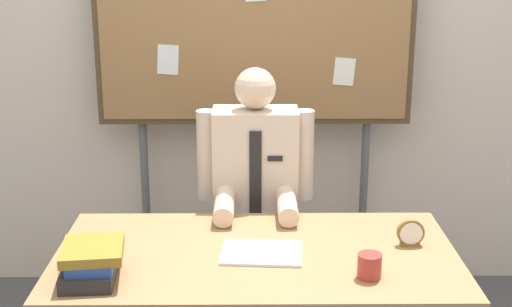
% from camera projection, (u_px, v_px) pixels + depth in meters
% --- Properties ---
extents(back_wall, '(6.40, 0.08, 2.70)m').
position_uv_depth(back_wall, '(254.00, 51.00, 3.90)').
color(back_wall, beige).
rests_on(back_wall, ground_plane).
extents(desk, '(1.59, 0.84, 0.75)m').
position_uv_depth(desk, '(256.00, 273.00, 2.82)').
color(desk, '#9E754C').
rests_on(desk, ground_plane).
extents(person, '(0.55, 0.56, 1.38)m').
position_uv_depth(person, '(255.00, 219.00, 3.43)').
color(person, '#2D2D33').
rests_on(person, ground_plane).
extents(bulletin_board, '(1.67, 0.09, 2.07)m').
position_uv_depth(bulletin_board, '(255.00, 27.00, 3.66)').
color(bulletin_board, '#4C3823').
rests_on(bulletin_board, ground_plane).
extents(book_stack, '(0.24, 0.28, 0.13)m').
position_uv_depth(book_stack, '(91.00, 262.00, 2.56)').
color(book_stack, '#262626').
rests_on(book_stack, desk).
extents(open_notebook, '(0.33, 0.25, 0.01)m').
position_uv_depth(open_notebook, '(262.00, 253.00, 2.77)').
color(open_notebook, white).
rests_on(open_notebook, desk).
extents(desk_clock, '(0.11, 0.04, 0.11)m').
position_uv_depth(desk_clock, '(411.00, 234.00, 2.84)').
color(desk_clock, olive).
rests_on(desk_clock, desk).
extents(coffee_mug, '(0.09, 0.09, 0.09)m').
position_uv_depth(coffee_mug, '(369.00, 266.00, 2.57)').
color(coffee_mug, '#B23833').
rests_on(coffee_mug, desk).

